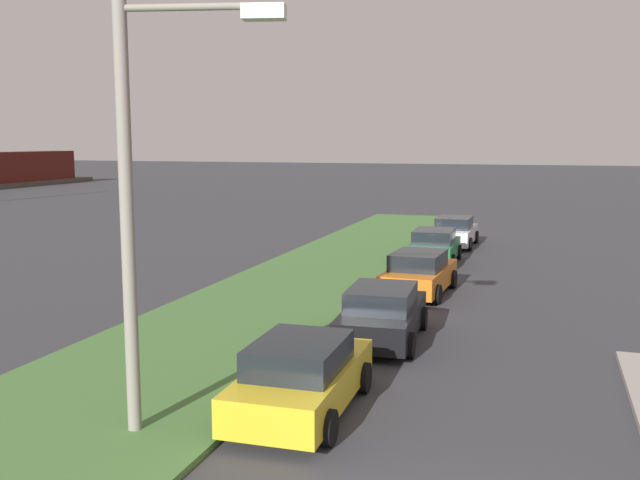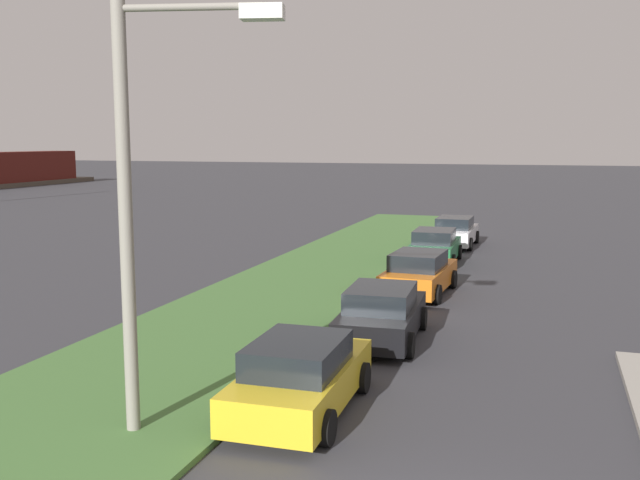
% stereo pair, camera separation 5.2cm
% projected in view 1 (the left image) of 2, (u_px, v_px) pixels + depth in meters
% --- Properties ---
extents(grass_median, '(60.00, 6.00, 0.12)m').
position_uv_depth(grass_median, '(239.00, 322.00, 20.24)').
color(grass_median, '#477238').
rests_on(grass_median, ground).
extents(parked_car_yellow, '(4.34, 2.09, 1.47)m').
position_uv_depth(parked_car_yellow, '(302.00, 377.00, 13.63)').
color(parked_car_yellow, gold).
rests_on(parked_car_yellow, ground).
extents(parked_car_black, '(4.39, 2.20, 1.47)m').
position_uv_depth(parked_car_black, '(382.00, 314.00, 18.50)').
color(parked_car_black, black).
rests_on(parked_car_black, ground).
extents(parked_car_orange, '(4.40, 2.21, 1.47)m').
position_uv_depth(parked_car_orange, '(419.00, 273.00, 24.19)').
color(parked_car_orange, orange).
rests_on(parked_car_orange, ground).
extents(parked_car_green, '(4.34, 2.10, 1.47)m').
position_uv_depth(parked_car_green, '(434.00, 247.00, 30.23)').
color(parked_car_green, '#1E6B38').
rests_on(parked_car_green, ground).
extents(parked_car_white, '(4.32, 2.07, 1.47)m').
position_uv_depth(parked_car_white, '(454.00, 232.00, 35.12)').
color(parked_car_white, silver).
rests_on(parked_car_white, ground).
extents(streetlight, '(0.89, 2.84, 7.50)m').
position_uv_depth(streetlight, '(146.00, 189.00, 12.02)').
color(streetlight, gray).
rests_on(streetlight, ground).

